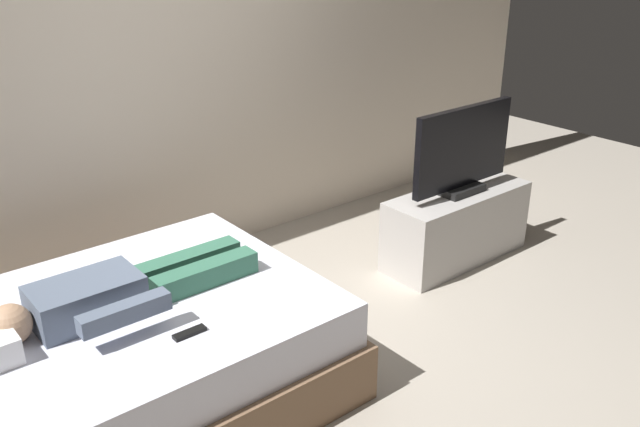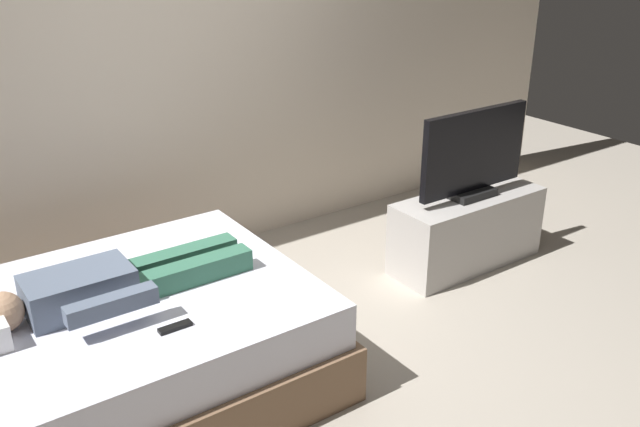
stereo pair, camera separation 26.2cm
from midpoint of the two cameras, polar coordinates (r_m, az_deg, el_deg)
The scene contains 7 objects.
ground_plane at distance 3.71m, azimuth 2.44°, elevation -13.00°, with size 10.00×10.00×0.00m, color #ADA393.
back_wall at distance 4.74m, azimuth -6.50°, elevation 13.50°, with size 6.40×0.10×2.80m, color beige.
bed at distance 3.50m, azimuth -14.93°, elevation -11.15°, with size 2.00×1.48×0.54m.
person at distance 3.33m, azimuth -15.14°, elevation -5.85°, with size 1.26×0.46×0.18m.
remote at distance 3.08m, azimuth -9.61°, elevation -9.37°, with size 0.15×0.04×0.02m, color black.
tv_stand at distance 4.79m, azimuth 13.68°, elevation -1.39°, with size 1.10×0.40×0.50m, color #B7B2AD.
tv at distance 4.60m, azimuth 14.31°, elevation 4.69°, with size 0.88×0.20×0.59m.
Camera 2 is at (-1.74, -2.43, 2.20)m, focal length 38.35 mm.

